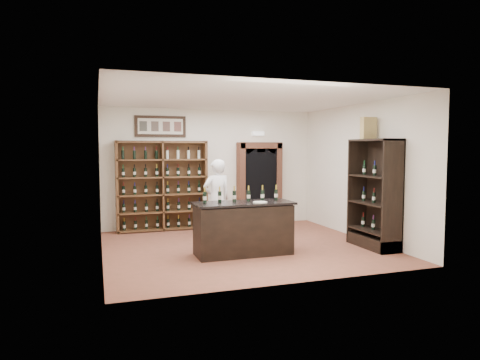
# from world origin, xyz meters

# --- Properties ---
(floor) EXTENTS (5.50, 5.50, 0.00)m
(floor) POSITION_xyz_m (0.00, 0.00, 0.00)
(floor) COLOR brown
(floor) RESTS_ON ground
(ceiling) EXTENTS (5.50, 5.50, 0.00)m
(ceiling) POSITION_xyz_m (0.00, 0.00, 3.00)
(ceiling) COLOR white
(ceiling) RESTS_ON wall_back
(wall_back) EXTENTS (5.50, 0.04, 3.00)m
(wall_back) POSITION_xyz_m (0.00, 2.50, 1.50)
(wall_back) COLOR white
(wall_back) RESTS_ON ground
(wall_left) EXTENTS (0.04, 5.00, 3.00)m
(wall_left) POSITION_xyz_m (-2.75, 0.00, 1.50)
(wall_left) COLOR white
(wall_left) RESTS_ON ground
(wall_right) EXTENTS (0.04, 5.00, 3.00)m
(wall_right) POSITION_xyz_m (2.75, 0.00, 1.50)
(wall_right) COLOR white
(wall_right) RESTS_ON ground
(wine_shelf) EXTENTS (2.20, 0.38, 2.20)m
(wine_shelf) POSITION_xyz_m (-1.30, 2.33, 1.10)
(wine_shelf) COLOR brown
(wine_shelf) RESTS_ON ground
(framed_picture) EXTENTS (1.25, 0.04, 0.52)m
(framed_picture) POSITION_xyz_m (-1.30, 2.47, 2.55)
(framed_picture) COLOR black
(framed_picture) RESTS_ON wall_back
(arched_doorway) EXTENTS (1.17, 0.35, 2.17)m
(arched_doorway) POSITION_xyz_m (1.25, 2.33, 1.14)
(arched_doorway) COLOR black
(arched_doorway) RESTS_ON ground
(emergency_light) EXTENTS (0.30, 0.10, 0.10)m
(emergency_light) POSITION_xyz_m (1.25, 2.42, 2.40)
(emergency_light) COLOR white
(emergency_light) RESTS_ON wall_back
(tasting_counter) EXTENTS (1.88, 0.78, 1.00)m
(tasting_counter) POSITION_xyz_m (-0.20, -0.60, 0.49)
(tasting_counter) COLOR black
(tasting_counter) RESTS_ON ground
(counter_bottle_0) EXTENTS (0.07, 0.07, 0.30)m
(counter_bottle_0) POSITION_xyz_m (-0.92, -0.49, 1.11)
(counter_bottle_0) COLOR black
(counter_bottle_0) RESTS_ON tasting_counter
(counter_bottle_1) EXTENTS (0.07, 0.07, 0.30)m
(counter_bottle_1) POSITION_xyz_m (-0.63, -0.49, 1.11)
(counter_bottle_1) COLOR black
(counter_bottle_1) RESTS_ON tasting_counter
(counter_bottle_2) EXTENTS (0.07, 0.07, 0.30)m
(counter_bottle_2) POSITION_xyz_m (-0.34, -0.49, 1.11)
(counter_bottle_2) COLOR black
(counter_bottle_2) RESTS_ON tasting_counter
(counter_bottle_3) EXTENTS (0.07, 0.07, 0.30)m
(counter_bottle_3) POSITION_xyz_m (-0.06, -0.49, 1.11)
(counter_bottle_3) COLOR black
(counter_bottle_3) RESTS_ON tasting_counter
(counter_bottle_4) EXTENTS (0.07, 0.07, 0.30)m
(counter_bottle_4) POSITION_xyz_m (0.23, -0.49, 1.11)
(counter_bottle_4) COLOR black
(counter_bottle_4) RESTS_ON tasting_counter
(counter_bottle_5) EXTENTS (0.07, 0.07, 0.30)m
(counter_bottle_5) POSITION_xyz_m (0.52, -0.49, 1.11)
(counter_bottle_5) COLOR black
(counter_bottle_5) RESTS_ON tasting_counter
(side_cabinet) EXTENTS (0.48, 1.20, 2.20)m
(side_cabinet) POSITION_xyz_m (2.52, -0.90, 0.75)
(side_cabinet) COLOR black
(side_cabinet) RESTS_ON ground
(shopkeeper) EXTENTS (0.71, 0.52, 1.77)m
(shopkeeper) POSITION_xyz_m (-0.28, 0.98, 0.89)
(shopkeeper) COLOR white
(shopkeeper) RESTS_ON ground
(plate) EXTENTS (0.27, 0.27, 0.02)m
(plate) POSITION_xyz_m (0.06, -0.81, 1.01)
(plate) COLOR beige
(plate) RESTS_ON tasting_counter
(wine_crate) EXTENTS (0.32, 0.14, 0.45)m
(wine_crate) POSITION_xyz_m (2.52, -0.62, 2.43)
(wine_crate) COLOR tan
(wine_crate) RESTS_ON side_cabinet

